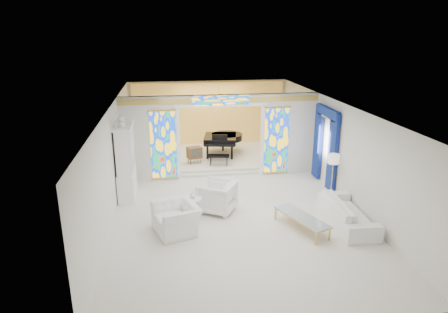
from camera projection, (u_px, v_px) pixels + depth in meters
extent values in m
plane|color=silver|center=(229.00, 197.00, 12.80)|extent=(12.00, 12.00, 0.00)
cube|color=silver|center=(230.00, 105.00, 11.90)|extent=(7.00, 12.00, 0.02)
cube|color=silver|center=(209.00, 114.00, 18.01)|extent=(7.00, 0.02, 3.00)
cube|color=silver|center=(286.00, 257.00, 6.69)|extent=(7.00, 0.02, 3.00)
cube|color=silver|center=(113.00, 158.00, 11.87)|extent=(0.02, 12.00, 3.00)
cube|color=silver|center=(337.00, 148.00, 12.83)|extent=(0.02, 12.00, 3.00)
cube|color=silver|center=(150.00, 139.00, 13.89)|extent=(2.00, 0.18, 3.00)
cube|color=silver|center=(288.00, 134.00, 14.58)|extent=(2.00, 0.18, 3.00)
cube|color=silver|center=(221.00, 100.00, 13.84)|extent=(3.00, 0.18, 0.40)
cube|color=white|center=(179.00, 144.00, 14.00)|extent=(0.12, 0.06, 2.60)
cube|color=white|center=(262.00, 141.00, 14.41)|extent=(0.12, 0.06, 2.60)
cube|color=white|center=(221.00, 105.00, 13.79)|extent=(3.24, 0.06, 0.12)
cube|color=tan|center=(221.00, 100.00, 13.74)|extent=(7.00, 0.05, 0.18)
cube|color=gold|center=(163.00, 145.00, 13.91)|extent=(0.90, 0.04, 2.40)
cube|color=gold|center=(276.00, 141.00, 14.47)|extent=(0.90, 0.04, 2.40)
cube|color=gold|center=(221.00, 100.00, 13.73)|extent=(2.00, 0.04, 0.34)
cube|color=silver|center=(214.00, 157.00, 16.64)|extent=(6.80, 3.80, 0.18)
cube|color=#FEC858|center=(209.00, 115.00, 17.90)|extent=(6.70, 0.10, 2.90)
cylinder|color=gold|center=(219.00, 98.00, 15.83)|extent=(0.48, 0.48, 0.30)
cube|color=navy|center=(333.00, 152.00, 12.91)|extent=(0.12, 0.55, 2.60)
cube|color=navy|center=(318.00, 142.00, 14.14)|extent=(0.12, 0.55, 2.60)
cube|color=navy|center=(328.00, 112.00, 13.16)|extent=(0.14, 1.70, 0.30)
cube|color=gold|center=(327.00, 117.00, 13.21)|extent=(0.12, 1.50, 0.06)
cube|color=white|center=(127.00, 183.00, 12.79)|extent=(0.50, 1.40, 0.90)
cube|color=white|center=(125.00, 149.00, 12.44)|extent=(0.44, 1.30, 1.40)
cube|color=silver|center=(132.00, 148.00, 12.47)|extent=(0.01, 1.20, 1.30)
cube|color=white|center=(123.00, 125.00, 12.22)|extent=(0.56, 1.46, 0.08)
cylinder|color=white|center=(121.00, 124.00, 11.85)|extent=(0.22, 0.22, 0.16)
sphere|color=white|center=(121.00, 119.00, 11.80)|extent=(0.20, 0.20, 0.20)
imported|color=white|center=(176.00, 218.00, 10.52)|extent=(1.37, 1.47, 0.78)
imported|color=white|center=(217.00, 197.00, 11.72)|extent=(1.35, 1.34, 0.91)
imported|color=silver|center=(348.00, 212.00, 10.97)|extent=(1.04, 2.42, 0.69)
cylinder|color=white|center=(193.00, 199.00, 11.17)|extent=(0.55, 0.55, 0.04)
cylinder|color=white|center=(193.00, 209.00, 11.26)|extent=(0.09, 0.09, 0.61)
cylinder|color=white|center=(193.00, 218.00, 11.35)|extent=(0.37, 0.37, 0.03)
imported|color=silver|center=(193.00, 195.00, 11.13)|extent=(0.21, 0.21, 0.18)
cube|color=silver|center=(302.00, 217.00, 10.65)|extent=(1.14, 1.80, 0.04)
cube|color=gold|center=(302.00, 217.00, 10.65)|extent=(1.17, 1.84, 0.03)
cube|color=gold|center=(316.00, 239.00, 9.92)|extent=(0.05, 0.05, 0.36)
cube|color=gold|center=(330.00, 234.00, 10.14)|extent=(0.05, 0.05, 0.36)
cube|color=gold|center=(276.00, 214.00, 11.28)|extent=(0.05, 0.05, 0.36)
cube|color=gold|center=(288.00, 210.00, 11.49)|extent=(0.05, 0.05, 0.36)
cylinder|color=gold|center=(330.00, 198.00, 12.76)|extent=(0.27, 0.27, 0.03)
cylinder|color=gold|center=(332.00, 178.00, 12.56)|extent=(0.03, 0.03, 1.34)
cylinder|color=white|center=(334.00, 159.00, 12.37)|extent=(0.38, 0.38, 0.29)
cube|color=black|center=(220.00, 139.00, 16.43)|extent=(1.51, 1.59, 0.25)
cylinder|color=black|center=(227.00, 137.00, 16.72)|extent=(1.49, 1.49, 0.25)
cube|color=black|center=(219.00, 145.00, 15.68)|extent=(1.23, 0.48, 0.09)
cube|color=white|center=(219.00, 145.00, 15.61)|extent=(1.11, 0.28, 0.03)
cube|color=black|center=(220.00, 137.00, 15.91)|extent=(0.62, 0.14, 0.22)
cube|color=black|center=(219.00, 156.00, 15.26)|extent=(0.84, 0.45, 0.07)
cylinder|color=black|center=(207.00, 152.00, 15.97)|extent=(0.10, 0.10, 0.55)
cylinder|color=black|center=(232.00, 153.00, 15.94)|extent=(0.10, 0.10, 0.55)
cylinder|color=black|center=(223.00, 145.00, 17.06)|extent=(0.10, 0.10, 0.55)
cube|color=brown|center=(194.00, 153.00, 15.48)|extent=(0.63, 0.51, 0.44)
cube|color=#343936|center=(196.00, 153.00, 15.32)|extent=(0.34, 0.12, 0.28)
cone|color=brown|center=(191.00, 162.00, 15.38)|extent=(0.04, 0.04, 0.19)
cone|color=brown|center=(201.00, 160.00, 15.55)|extent=(0.04, 0.04, 0.19)
cone|color=brown|center=(188.00, 160.00, 15.61)|extent=(0.04, 0.04, 0.19)
cone|color=brown|center=(198.00, 159.00, 15.78)|extent=(0.04, 0.04, 0.19)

